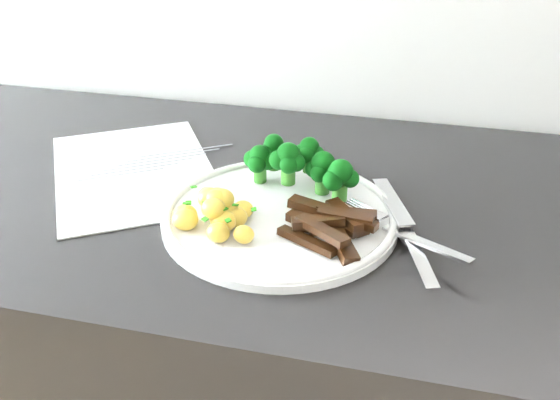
# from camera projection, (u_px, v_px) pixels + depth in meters

# --- Properties ---
(recipe_paper) EXTENTS (0.35, 0.38, 0.00)m
(recipe_paper) POSITION_uv_depth(u_px,v_px,m) (134.00, 170.00, 0.89)
(recipe_paper) COLOR white
(recipe_paper) RESTS_ON counter
(plate) EXTENTS (0.30, 0.30, 0.02)m
(plate) POSITION_uv_depth(u_px,v_px,m) (280.00, 215.00, 0.77)
(plate) COLOR white
(plate) RESTS_ON counter
(broccoli) EXTENTS (0.16, 0.10, 0.07)m
(broccoli) POSITION_uv_depth(u_px,v_px,m) (300.00, 162.00, 0.80)
(broccoli) COLOR #285F1B
(broccoli) RESTS_ON plate
(potatoes) EXTENTS (0.11, 0.11, 0.04)m
(potatoes) POSITION_uv_depth(u_px,v_px,m) (217.00, 212.00, 0.74)
(potatoes) COLOR #FFD457
(potatoes) RESTS_ON plate
(beef_strips) EXTENTS (0.12, 0.13, 0.03)m
(beef_strips) POSITION_uv_depth(u_px,v_px,m) (332.00, 223.00, 0.73)
(beef_strips) COLOR black
(beef_strips) RESTS_ON plate
(fork) EXTENTS (0.16, 0.11, 0.02)m
(fork) POSITION_uv_depth(u_px,v_px,m) (408.00, 234.00, 0.71)
(fork) COLOR silver
(fork) RESTS_ON plate
(knife) EXTENTS (0.10, 0.23, 0.03)m
(knife) POSITION_uv_depth(u_px,v_px,m) (410.00, 241.00, 0.72)
(knife) COLOR silver
(knife) RESTS_ON plate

